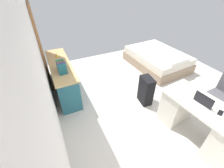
# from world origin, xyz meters

# --- Properties ---
(ground_plane) EXTENTS (5.61, 5.61, 0.00)m
(ground_plane) POSITION_xyz_m (0.00, 0.00, 0.00)
(ground_plane) COLOR beige
(wall_back) EXTENTS (4.61, 0.10, 2.63)m
(wall_back) POSITION_xyz_m (0.00, 2.14, 1.31)
(wall_back) COLOR white
(wall_back) RESTS_ON ground_plane
(door_wooden) EXTENTS (0.88, 0.05, 2.04)m
(door_wooden) POSITION_xyz_m (1.75, 2.06, 1.02)
(door_wooden) COLOR #936038
(door_wooden) RESTS_ON ground_plane
(desk) EXTENTS (1.50, 0.80, 0.76)m
(desk) POSITION_xyz_m (-1.22, -0.18, 0.39)
(desk) COLOR silver
(desk) RESTS_ON ground_plane
(office_chair) EXTENTS (0.52, 0.52, 0.94)m
(office_chair) POSITION_xyz_m (-1.00, -1.05, 0.42)
(office_chair) COLOR black
(office_chair) RESTS_ON ground_plane
(credenza) EXTENTS (1.80, 0.48, 0.80)m
(credenza) POSITION_xyz_m (1.20, 1.76, 0.40)
(credenza) COLOR #235B6B
(credenza) RESTS_ON ground_plane
(bed) EXTENTS (1.97, 1.50, 0.58)m
(bed) POSITION_xyz_m (1.24, -1.24, 0.24)
(bed) COLOR gray
(bed) RESTS_ON ground_plane
(suitcase_black) EXTENTS (0.38, 0.26, 0.68)m
(suitcase_black) POSITION_xyz_m (-0.04, 0.13, 0.34)
(suitcase_black) COLOR black
(suitcase_black) RESTS_ON ground_plane
(laptop) EXTENTS (0.33, 0.25, 0.21)m
(laptop) POSITION_xyz_m (-1.15, -0.17, 0.81)
(laptop) COLOR #B7B7BC
(laptop) RESTS_ON desk
(computer_mouse) EXTENTS (0.07, 0.11, 0.03)m
(computer_mouse) POSITION_xyz_m (-0.89, -0.19, 0.77)
(computer_mouse) COLOR white
(computer_mouse) RESTS_ON desk
(cell_phone_near_laptop) EXTENTS (0.11, 0.15, 0.01)m
(cell_phone_near_laptop) POSITION_xyz_m (-1.41, -0.23, 0.76)
(cell_phone_near_laptop) COLOR black
(cell_phone_near_laptop) RESTS_ON desk
(book_row) EXTENTS (0.36, 0.17, 0.24)m
(book_row) POSITION_xyz_m (0.83, 1.76, 0.91)
(book_row) COLOR #205F6C
(book_row) RESTS_ON credenza
(figurine_small) EXTENTS (0.08, 0.08, 0.11)m
(figurine_small) POSITION_xyz_m (1.58, 1.76, 0.85)
(figurine_small) COLOR gold
(figurine_small) RESTS_ON credenza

